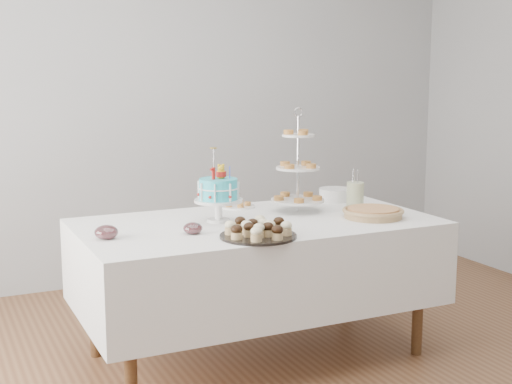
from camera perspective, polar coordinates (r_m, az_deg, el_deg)
name	(u,v)px	position (r m, az deg, el deg)	size (l,w,h in m)	color
floor	(281,375)	(3.86, 2.03, -14.43)	(5.00, 5.00, 0.00)	brown
walls	(283,117)	(3.53, 2.16, 6.01)	(5.04, 4.04, 2.70)	#ACAFB1
table	(257,261)	(3.93, 0.06, -5.56)	(1.92, 1.02, 0.77)	white
birthday_cake	(219,202)	(3.84, -3.02, -0.78)	(0.26, 0.26, 0.40)	white
cupcake_tray	(258,229)	(3.49, 0.18, -2.97)	(0.38, 0.38, 0.09)	black
pie	(373,212)	(4.00, 9.35, -1.60)	(0.34, 0.34, 0.05)	tan
tiered_stand	(298,169)	(4.09, 3.37, 1.89)	(0.31, 0.31, 0.60)	silver
plate_stack	(335,195)	(4.49, 6.34, -0.21)	(0.20, 0.20, 0.08)	white
pastry_plate	(237,205)	(4.25, -1.51, -1.04)	(0.21, 0.21, 0.03)	white
jam_bowl_a	(106,232)	(3.53, -11.89, -3.18)	(0.12, 0.12, 0.07)	silver
jam_bowl_b	(193,228)	(3.58, -5.08, -2.92)	(0.10, 0.10, 0.06)	silver
utensil_pitcher	(355,194)	(4.28, 7.94, -0.14)	(0.11, 0.10, 0.23)	beige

